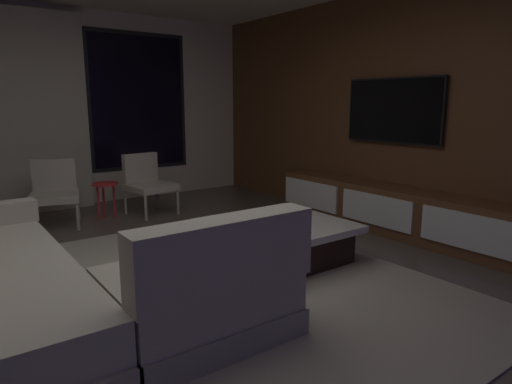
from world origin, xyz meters
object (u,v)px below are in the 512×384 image
accent_chair_near_window (147,181)px  mounted_tv (393,111)px  book_stack_on_coffee_table (273,224)px  media_console (392,211)px  coffee_table (277,240)px  sectional_couch (48,288)px  accent_chair_by_curtain (54,189)px  side_stool (105,190)px

accent_chair_near_window → mounted_tv: mounted_tv is taller
book_stack_on_coffee_table → mounted_tv: (1.93, 0.27, 0.95)m
media_console → mounted_tv: mounted_tv is taller
coffee_table → accent_chair_near_window: 2.45m
media_console → mounted_tv: (0.18, 0.20, 1.10)m
sectional_couch → book_stack_on_coffee_table: sectional_couch is taller
accent_chair_by_curtain → mounted_tv: 4.03m
mounted_tv → accent_chair_by_curtain: bearing=143.0°
coffee_table → side_stool: (-0.78, 2.44, 0.19)m
accent_chair_near_window → accent_chair_by_curtain: size_ratio=1.00×
book_stack_on_coffee_table → coffee_table: bearing=41.1°
coffee_table → accent_chair_by_curtain: accent_chair_by_curtain is taller
sectional_couch → accent_chair_by_curtain: bearing=76.6°
sectional_couch → accent_chair_near_window: bearing=56.0°
coffee_table → mounted_tv: size_ratio=0.92×
book_stack_on_coffee_table → accent_chair_by_curtain: (-1.21, 2.63, 0.03)m
coffee_table → accent_chair_by_curtain: (-1.36, 2.49, 0.25)m
coffee_table → mounted_tv: mounted_tv is taller
book_stack_on_coffee_table → side_stool: bearing=103.6°
mounted_tv → book_stack_on_coffee_table: bearing=-172.0°
accent_chair_by_curtain → media_console: size_ratio=0.25×
book_stack_on_coffee_table → sectional_couch: bearing=-178.7°
accent_chair_by_curtain → media_console: (2.95, -2.56, -0.18)m
coffee_table → media_console: 1.59m
mounted_tv → side_stool: bearing=137.8°
book_stack_on_coffee_table → side_stool: 2.66m
book_stack_on_coffee_table → accent_chair_by_curtain: bearing=114.6°
book_stack_on_coffee_table → accent_chair_by_curtain: size_ratio=0.35×
media_console → book_stack_on_coffee_table: bearing=-177.6°
accent_chair_by_curtain → mounted_tv: bearing=-37.0°
accent_chair_near_window → side_stool: bearing=178.4°
side_stool → mounted_tv: size_ratio=0.37×
sectional_couch → accent_chair_near_window: (1.76, 2.61, 0.14)m
mounted_tv → media_console: bearing=-132.4°
media_console → mounted_tv: size_ratio=2.46×
sectional_couch → coffee_table: bearing=5.1°
media_console → coffee_table: bearing=177.6°
book_stack_on_coffee_table → side_stool: side_stool is taller
accent_chair_by_curtain → media_console: 3.91m
accent_chair_near_window → mounted_tv: 3.18m
side_stool → coffee_table: bearing=-72.2°
sectional_couch → media_console: bearing=1.8°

